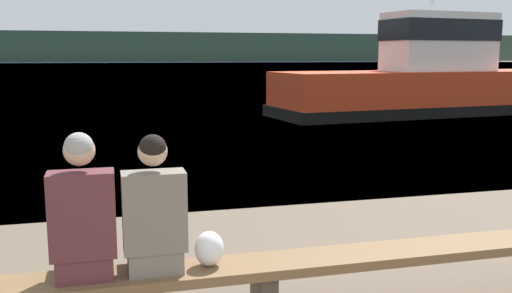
{
  "coord_description": "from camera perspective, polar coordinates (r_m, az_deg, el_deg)",
  "views": [
    {
      "loc": [
        -0.8,
        -0.91,
        1.97
      ],
      "look_at": [
        1.0,
        5.89,
        0.84
      ],
      "focal_mm": 40.0,
      "sensor_mm": 36.0,
      "label": 1
    }
  ],
  "objects": [
    {
      "name": "far_shoreline",
      "position": [
        185.42,
        -14.79,
        9.61
      ],
      "size": [
        600.0,
        12.0,
        9.11
      ],
      "primitive_type": "cube",
      "color": "#2D3D2D",
      "rests_on": "ground"
    },
    {
      "name": "bench_main",
      "position": [
        4.25,
        0.8,
        -12.43
      ],
      "size": [
        7.81,
        0.41,
        0.49
      ],
      "color": "brown",
      "rests_on": "ground"
    },
    {
      "name": "shopping_bag",
      "position": [
        4.11,
        -4.71,
        -10.14
      ],
      "size": [
        0.21,
        0.19,
        0.25
      ],
      "color": "white",
      "rests_on": "bench_main"
    },
    {
      "name": "water_surface",
      "position": [
        127.0,
        -14.61,
        7.92
      ],
      "size": [
        240.0,
        240.0,
        0.0
      ],
      "primitive_type": "plane",
      "color": "#386084",
      "rests_on": "ground"
    },
    {
      "name": "person_right",
      "position": [
        3.97,
        -10.15,
        -6.73
      ],
      "size": [
        0.42,
        0.42,
        0.96
      ],
      "color": "#70665B",
      "rests_on": "bench_main"
    },
    {
      "name": "person_left",
      "position": [
        3.96,
        -16.95,
        -6.79
      ],
      "size": [
        0.42,
        0.42,
        0.99
      ],
      "color": "#56282D",
      "rests_on": "bench_main"
    },
    {
      "name": "tugboat_red",
      "position": [
        20.22,
        16.76,
        6.15
      ],
      "size": [
        10.84,
        4.11,
        5.46
      ],
      "rotation": [
        0.0,
        0.0,
        1.68
      ],
      "color": "red",
      "rests_on": "water_surface"
    }
  ]
}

